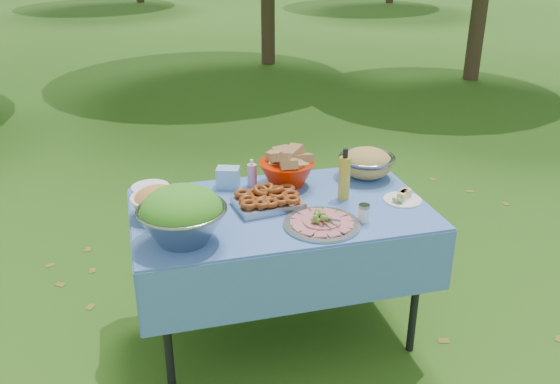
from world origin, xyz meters
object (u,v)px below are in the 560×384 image
Objects in this scene: charcuterie_platter at (322,217)px; oil_bottle at (344,174)px; pasta_bowl_steel at (367,163)px; salad_bowl at (182,215)px; picnic_table at (281,272)px; bread_bowl at (287,167)px; plate_stack at (151,190)px.

oil_bottle is (0.20, 0.26, 0.09)m from charcuterie_platter.
charcuterie_platter is at bearing -130.41° from pasta_bowl_steel.
picnic_table is at bearing 23.87° from salad_bowl.
salad_bowl is at bearing 178.67° from charcuterie_platter.
salad_bowl reaches higher than bread_bowl.
pasta_bowl_steel is (0.57, 0.27, 0.46)m from picnic_table.
salad_bowl is at bearing -163.89° from oil_bottle.
picnic_table is at bearing -27.60° from plate_stack.
plate_stack is (-0.62, 0.32, 0.40)m from picnic_table.
salad_bowl is at bearing -141.13° from bread_bowl.
charcuterie_platter is 0.34m from oil_bottle.
pasta_bowl_steel is at bearing 49.59° from charcuterie_platter.
bread_bowl is (0.61, 0.49, -0.03)m from salad_bowl.
picnic_table is 4.85× the size of bread_bowl.
charcuterie_platter is at bearing -1.33° from salad_bowl.
plate_stack is 0.72× the size of oil_bottle.
oil_bottle reaches higher than plate_stack.
oil_bottle is (0.85, 0.24, 0.01)m from salad_bowl.
charcuterie_platter is (0.14, -0.24, 0.42)m from picnic_table.
oil_bottle is at bearing 16.11° from salad_bowl.
oil_bottle reaches higher than picnic_table.
plate_stack is at bearing 175.84° from bread_bowl.
plate_stack reaches higher than picnic_table.
pasta_bowl_steel is at bearing 47.41° from oil_bottle.
bread_bowl reaches higher than pasta_bowl_steel.
charcuterie_platter is at bearing -128.21° from oil_bottle.
picnic_table is 0.50m from charcuterie_platter.
charcuterie_platter reaches higher than picnic_table.
oil_bottle is at bearing -17.48° from plate_stack.
oil_bottle reaches higher than salad_bowl.
pasta_bowl_steel is at bearing -2.72° from plate_stack.
charcuterie_platter is (0.64, -0.01, -0.09)m from salad_bowl.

